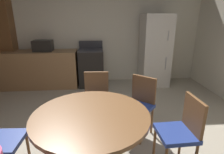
% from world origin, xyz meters
% --- Properties ---
extents(ground_plane, '(14.00, 14.00, 0.00)m').
position_xyz_m(ground_plane, '(0.00, 0.00, 0.00)').
color(ground_plane, '#A89E89').
extents(wall_back, '(5.58, 0.12, 2.70)m').
position_xyz_m(wall_back, '(0.00, 2.97, 1.35)').
color(wall_back, silver).
rests_on(wall_back, ground).
extents(kitchen_counter, '(1.92, 0.60, 0.90)m').
position_xyz_m(kitchen_counter, '(-1.53, 2.57, 0.45)').
color(kitchen_counter, '#9E754C').
rests_on(kitchen_counter, ground).
extents(pantry_column, '(0.44, 0.36, 2.10)m').
position_xyz_m(pantry_column, '(-2.27, 2.75, 1.05)').
color(pantry_column, brown).
rests_on(pantry_column, ground).
extents(oven_range, '(0.60, 0.60, 1.10)m').
position_xyz_m(oven_range, '(-0.21, 2.58, 0.47)').
color(oven_range, black).
rests_on(oven_range, ground).
extents(refrigerator, '(0.68, 0.68, 1.76)m').
position_xyz_m(refrigerator, '(1.39, 2.52, 0.88)').
color(refrigerator, silver).
rests_on(refrigerator, ground).
extents(microwave, '(0.44, 0.32, 0.26)m').
position_xyz_m(microwave, '(-1.34, 2.57, 1.03)').
color(microwave, black).
rests_on(microwave, kitchen_counter).
extents(dining_table, '(1.20, 1.20, 0.76)m').
position_xyz_m(dining_table, '(-0.15, -0.30, 0.60)').
color(dining_table, brown).
rests_on(dining_table, ground).
extents(chair_northeast, '(0.57, 0.57, 0.87)m').
position_xyz_m(chair_northeast, '(0.53, 0.44, 0.50)').
color(chair_northeast, brown).
rests_on(chair_northeast, ground).
extents(chair_north, '(0.42, 0.42, 0.87)m').
position_xyz_m(chair_north, '(-0.09, 0.70, 0.50)').
color(chair_north, brown).
rests_on(chair_north, ground).
extents(chair_east, '(0.41, 0.41, 0.87)m').
position_xyz_m(chair_east, '(0.85, -0.26, 0.50)').
color(chair_east, brown).
rests_on(chair_east, ground).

